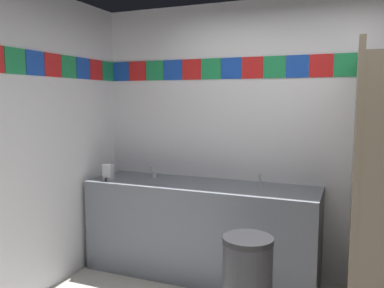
{
  "coord_description": "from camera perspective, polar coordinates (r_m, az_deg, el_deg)",
  "views": [
    {
      "loc": [
        0.38,
        -2.16,
        1.68
      ],
      "look_at": [
        -0.89,
        0.96,
        1.29
      ],
      "focal_mm": 37.09,
      "sensor_mm": 36.0,
      "label": 1
    }
  ],
  "objects": [
    {
      "name": "faucet_left",
      "position": [
        4.02,
        -5.59,
        -4.11
      ],
      "size": [
        0.04,
        0.1,
        0.14
      ],
      "color": "silver",
      "rests_on": "vanity_counter"
    },
    {
      "name": "stall_divider",
      "position": [
        2.87,
        25.72,
        -7.58
      ],
      "size": [
        0.92,
        1.37,
        2.02
      ],
      "color": "#726651",
      "rests_on": "ground_plane"
    },
    {
      "name": "vanity_counter",
      "position": [
        3.85,
        1.22,
        -12.06
      ],
      "size": [
        2.18,
        0.62,
        0.88
      ],
      "color": "slate",
      "rests_on": "ground_plane"
    },
    {
      "name": "faucet_right",
      "position": [
        3.66,
        9.78,
        -5.26
      ],
      "size": [
        0.04,
        0.1,
        0.14
      ],
      "color": "silver",
      "rests_on": "vanity_counter"
    },
    {
      "name": "soap_dispenser",
      "position": [
        3.96,
        -11.94,
        -4.01
      ],
      "size": [
        0.09,
        0.09,
        0.16
      ],
      "color": "#B7BABF",
      "rests_on": "vanity_counter"
    },
    {
      "name": "trash_bin",
      "position": [
        2.95,
        7.94,
        -19.88
      ],
      "size": [
        0.35,
        0.35,
        0.74
      ],
      "color": "#333338",
      "rests_on": "ground_plane"
    },
    {
      "name": "wall_back",
      "position": [
        3.8,
        16.24,
        0.56
      ],
      "size": [
        4.12,
        0.09,
        2.59
      ],
      "color": "silver",
      "rests_on": "ground_plane"
    }
  ]
}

